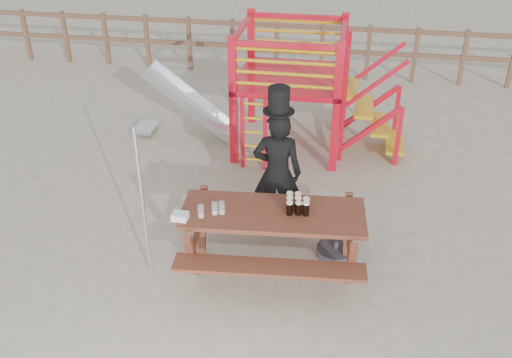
{
  "coord_description": "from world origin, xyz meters",
  "views": [
    {
      "loc": [
        1.15,
        -5.26,
        4.54
      ],
      "look_at": [
        0.1,
        0.8,
        0.9
      ],
      "focal_mm": 40.0,
      "sensor_mm": 36.0,
      "label": 1
    }
  ],
  "objects": [
    {
      "name": "picnic_table",
      "position": [
        0.41,
        0.21,
        0.52
      ],
      "size": [
        2.26,
        1.65,
        0.83
      ],
      "rotation": [
        0.0,
        0.0,
        0.08
      ],
      "color": "brown",
      "rests_on": "ground"
    },
    {
      "name": "back_fence",
      "position": [
        0.0,
        7.0,
        0.74
      ],
      "size": [
        15.09,
        0.09,
        1.2
      ],
      "color": "brown",
      "rests_on": "ground"
    },
    {
      "name": "empty_glasses",
      "position": [
        -0.27,
        0.03,
        0.9
      ],
      "size": [
        0.29,
        0.19,
        0.15
      ],
      "color": "silver",
      "rests_on": "picnic_table"
    },
    {
      "name": "playground_fort",
      "position": [
        0.12,
        3.58,
        1.07
      ],
      "size": [
        4.71,
        1.84,
        2.1
      ],
      "color": "red",
      "rests_on": "ground"
    },
    {
      "name": "stout_pints",
      "position": [
        0.68,
        0.28,
        0.92
      ],
      "size": [
        0.29,
        0.28,
        0.17
      ],
      "color": "black",
      "rests_on": "picnic_table"
    },
    {
      "name": "metal_pole",
      "position": [
        -1.03,
        -0.15,
        0.99
      ],
      "size": [
        0.04,
        0.04,
        1.98
      ],
      "primitive_type": "cylinder",
      "color": "#B2B2B7",
      "rests_on": "ground"
    },
    {
      "name": "paper_bag",
      "position": [
        -0.61,
        -0.13,
        0.87
      ],
      "size": [
        0.18,
        0.14,
        0.08
      ],
      "primitive_type": "cube",
      "rotation": [
        0.0,
        0.0,
        -0.02
      ],
      "color": "white",
      "rests_on": "picnic_table"
    },
    {
      "name": "man_with_hat",
      "position": [
        0.34,
        1.04,
        0.92
      ],
      "size": [
        0.65,
        0.44,
        2.04
      ],
      "rotation": [
        0.0,
        0.0,
        3.18
      ],
      "color": "black",
      "rests_on": "ground"
    },
    {
      "name": "ground",
      "position": [
        0.0,
        0.0,
        0.0
      ],
      "size": [
        60.0,
        60.0,
        0.0
      ],
      "primitive_type": "plane",
      "color": "#BCAB92",
      "rests_on": "ground"
    },
    {
      "name": "parasol_base",
      "position": [
        1.17,
        0.59,
        0.06
      ],
      "size": [
        0.49,
        0.49,
        0.21
      ],
      "color": "#3A3A3F",
      "rests_on": "ground"
    }
  ]
}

